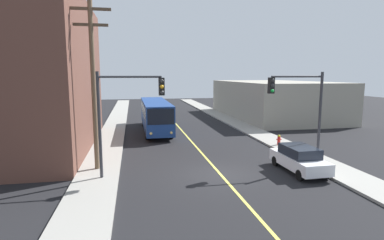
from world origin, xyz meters
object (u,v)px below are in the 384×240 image
(utility_pole_near, at_px, (93,78))
(fire_hydrant, at_px, (279,140))
(traffic_signal_right_corner, at_px, (299,101))
(city_bus, at_px, (155,114))
(parked_car_white, at_px, (299,159))
(traffic_signal_left_corner, at_px, (127,105))

(utility_pole_near, height_order, fire_hydrant, utility_pole_near)
(utility_pole_near, relative_size, traffic_signal_right_corner, 1.70)
(city_bus, distance_m, fire_hydrant, 13.28)
(parked_car_white, bearing_deg, traffic_signal_left_corner, 175.80)
(parked_car_white, relative_size, fire_hydrant, 5.27)
(city_bus, xyz_separation_m, traffic_signal_right_corner, (8.19, -14.45, 2.49))
(traffic_signal_left_corner, bearing_deg, parked_car_white, -4.20)
(utility_pole_near, distance_m, fire_hydrant, 15.68)
(city_bus, bearing_deg, traffic_signal_right_corner, -60.44)
(parked_car_white, distance_m, traffic_signal_left_corner, 10.90)
(parked_car_white, height_order, fire_hydrant, parked_car_white)
(parked_car_white, relative_size, traffic_signal_left_corner, 0.74)
(traffic_signal_right_corner, bearing_deg, fire_hydrant, 75.04)
(parked_car_white, distance_m, traffic_signal_right_corner, 3.70)
(utility_pole_near, bearing_deg, parked_car_white, -11.78)
(utility_pole_near, xyz_separation_m, traffic_signal_left_corner, (1.98, -1.81, -1.46))
(traffic_signal_left_corner, xyz_separation_m, fire_hydrant, (12.26, 5.83, -3.72))
(traffic_signal_left_corner, relative_size, traffic_signal_right_corner, 1.00)
(traffic_signal_left_corner, distance_m, fire_hydrant, 14.08)
(city_bus, bearing_deg, utility_pole_near, -109.37)
(fire_hydrant, bearing_deg, city_bus, 136.75)
(utility_pole_near, xyz_separation_m, fire_hydrant, (14.24, 4.03, -5.18))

